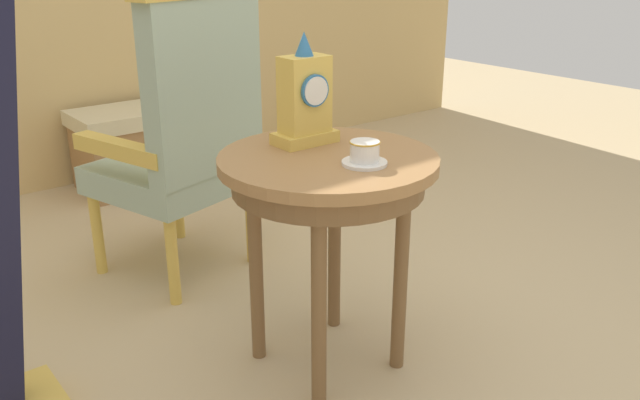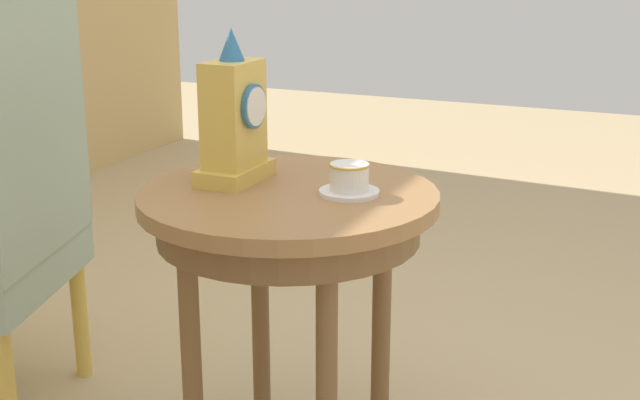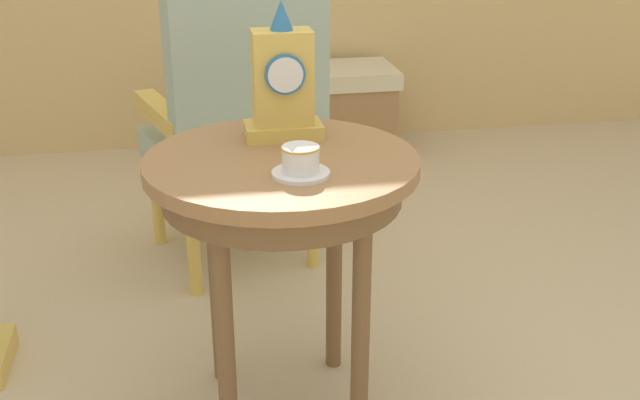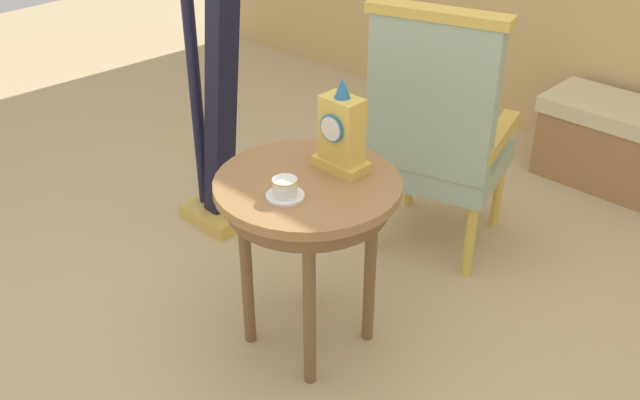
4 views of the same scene
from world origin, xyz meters
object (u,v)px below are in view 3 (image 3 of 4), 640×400
at_px(side_table, 282,192).
at_px(armchair, 238,107).
at_px(teacup_left, 301,162).
at_px(window_bench, 303,112).
at_px(mantel_clock, 284,84).

xyz_separation_m(side_table, armchair, (-0.04, 0.82, -0.02)).
distance_m(teacup_left, window_bench, 2.20).
bearing_deg(window_bench, mantel_clock, -100.49).
xyz_separation_m(teacup_left, mantel_clock, (0.00, 0.27, 0.10)).
relative_size(teacup_left, mantel_clock, 0.38).
bearing_deg(mantel_clock, side_table, -101.32).
distance_m(teacup_left, armchair, 0.96).
bearing_deg(window_bench, armchair, -109.24).
relative_size(mantel_clock, window_bench, 0.37).
distance_m(armchair, window_bench, 1.28).
xyz_separation_m(mantel_clock, window_bench, (0.34, 1.84, -0.61)).
bearing_deg(armchair, side_table, -87.46).
distance_m(mantel_clock, window_bench, 1.97).
bearing_deg(side_table, armchair, 92.54).
bearing_deg(mantel_clock, window_bench, 79.51).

